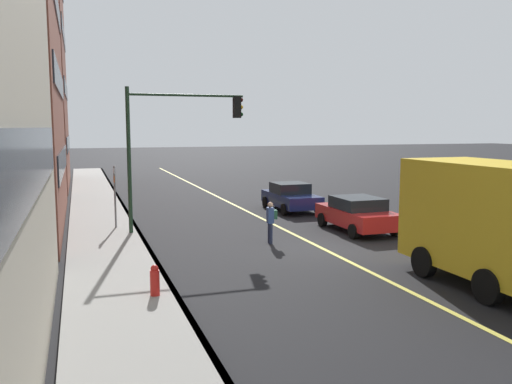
{
  "coord_description": "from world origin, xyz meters",
  "views": [
    {
      "loc": [
        -17.09,
        8.28,
        4.38
      ],
      "look_at": [
        0.64,
        2.3,
        2.08
      ],
      "focal_mm": 37.06,
      "sensor_mm": 36.0,
      "label": 1
    }
  ],
  "objects_px": {
    "pedestrian_with_backpack": "(271,220)",
    "street_sign_post": "(115,193)",
    "fire_hydrant": "(155,283)",
    "truck_yellow": "(512,227)",
    "car_navy": "(291,197)",
    "traffic_light_mast": "(174,134)",
    "car_red": "(357,213)"
  },
  "relations": [
    {
      "from": "car_red",
      "to": "truck_yellow",
      "type": "distance_m",
      "value": 8.83
    },
    {
      "from": "pedestrian_with_backpack",
      "to": "street_sign_post",
      "type": "distance_m",
      "value": 7.02
    },
    {
      "from": "truck_yellow",
      "to": "fire_hydrant",
      "type": "height_order",
      "value": "truck_yellow"
    },
    {
      "from": "pedestrian_with_backpack",
      "to": "fire_hydrant",
      "type": "height_order",
      "value": "pedestrian_with_backpack"
    },
    {
      "from": "street_sign_post",
      "to": "fire_hydrant",
      "type": "relative_size",
      "value": 2.94
    },
    {
      "from": "traffic_light_mast",
      "to": "car_red",
      "type": "bearing_deg",
      "value": -104.93
    },
    {
      "from": "traffic_light_mast",
      "to": "fire_hydrant",
      "type": "xyz_separation_m",
      "value": [
        -8.4,
        2.02,
        -3.66
      ]
    },
    {
      "from": "pedestrian_with_backpack",
      "to": "fire_hydrant",
      "type": "xyz_separation_m",
      "value": [
        -5.35,
        5.1,
        -0.45
      ]
    },
    {
      "from": "street_sign_post",
      "to": "fire_hydrant",
      "type": "distance_m",
      "value": 9.85
    },
    {
      "from": "pedestrian_with_backpack",
      "to": "car_navy",
      "type": "bearing_deg",
      "value": -27.76
    },
    {
      "from": "truck_yellow",
      "to": "car_red",
      "type": "bearing_deg",
      "value": -2.62
    },
    {
      "from": "pedestrian_with_backpack",
      "to": "fire_hydrant",
      "type": "relative_size",
      "value": 1.69
    },
    {
      "from": "truck_yellow",
      "to": "traffic_light_mast",
      "type": "height_order",
      "value": "traffic_light_mast"
    },
    {
      "from": "fire_hydrant",
      "to": "truck_yellow",
      "type": "bearing_deg",
      "value": -104.57
    },
    {
      "from": "car_red",
      "to": "fire_hydrant",
      "type": "relative_size",
      "value": 4.54
    },
    {
      "from": "truck_yellow",
      "to": "pedestrian_with_backpack",
      "type": "xyz_separation_m",
      "value": [
        7.69,
        3.89,
        -0.87
      ]
    },
    {
      "from": "car_navy",
      "to": "street_sign_post",
      "type": "bearing_deg",
      "value": 106.46
    },
    {
      "from": "pedestrian_with_backpack",
      "to": "street_sign_post",
      "type": "xyz_separation_m",
      "value": [
        4.43,
        5.4,
        0.72
      ]
    },
    {
      "from": "street_sign_post",
      "to": "fire_hydrant",
      "type": "height_order",
      "value": "street_sign_post"
    },
    {
      "from": "car_navy",
      "to": "pedestrian_with_backpack",
      "type": "relative_size",
      "value": 2.64
    },
    {
      "from": "car_red",
      "to": "truck_yellow",
      "type": "xyz_separation_m",
      "value": [
        -8.77,
        0.4,
        1.03
      ]
    },
    {
      "from": "car_red",
      "to": "traffic_light_mast",
      "type": "xyz_separation_m",
      "value": [
        1.97,
        7.37,
        3.37
      ]
    },
    {
      "from": "car_navy",
      "to": "fire_hydrant",
      "type": "xyz_separation_m",
      "value": [
        -12.48,
        8.85,
        -0.27
      ]
    },
    {
      "from": "truck_yellow",
      "to": "street_sign_post",
      "type": "height_order",
      "value": "truck_yellow"
    },
    {
      "from": "truck_yellow",
      "to": "fire_hydrant",
      "type": "relative_size",
      "value": 7.82
    },
    {
      "from": "pedestrian_with_backpack",
      "to": "street_sign_post",
      "type": "relative_size",
      "value": 0.57
    },
    {
      "from": "car_navy",
      "to": "pedestrian_with_backpack",
      "type": "xyz_separation_m",
      "value": [
        -7.13,
        3.75,
        0.18
      ]
    },
    {
      "from": "truck_yellow",
      "to": "traffic_light_mast",
      "type": "bearing_deg",
      "value": 33.0
    },
    {
      "from": "truck_yellow",
      "to": "car_navy",
      "type": "bearing_deg",
      "value": 0.54
    },
    {
      "from": "car_navy",
      "to": "car_red",
      "type": "bearing_deg",
      "value": -174.9
    },
    {
      "from": "fire_hydrant",
      "to": "street_sign_post",
      "type": "bearing_deg",
      "value": 1.79
    },
    {
      "from": "pedestrian_with_backpack",
      "to": "street_sign_post",
      "type": "height_order",
      "value": "street_sign_post"
    }
  ]
}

